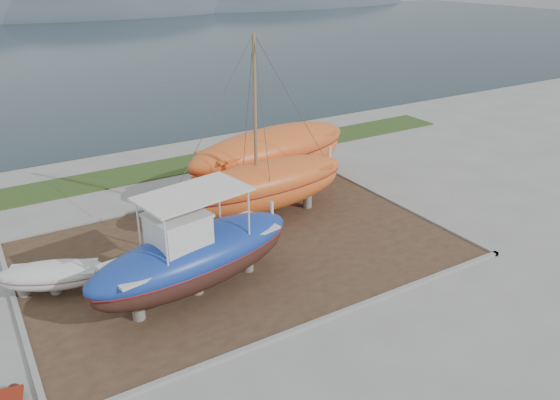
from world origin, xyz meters
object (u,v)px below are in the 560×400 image
blue_caique (194,245)px  orange_sailboat (264,132)px  orange_bare_hull (271,161)px  white_dinghy (54,279)px

blue_caique → orange_sailboat: (5.39, 4.23, 2.35)m
orange_bare_hull → white_dinghy: bearing=-169.1°
orange_sailboat → orange_bare_hull: bearing=52.0°
blue_caique → orange_bare_hull: size_ratio=0.83×
white_dinghy → orange_sailboat: 10.76m
white_dinghy → orange_bare_hull: orange_bare_hull is taller
orange_bare_hull → orange_sailboat: bearing=-134.6°
blue_caique → white_dinghy: 5.57m
blue_caique → orange_bare_hull: blue_caique is taller
orange_bare_hull → blue_caique: bearing=-145.4°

